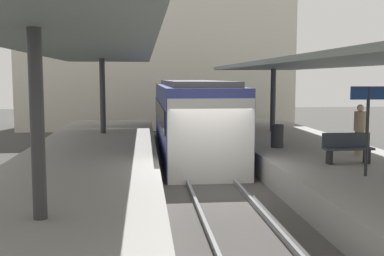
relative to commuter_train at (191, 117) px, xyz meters
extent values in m
plane|color=#383835|center=(0.00, -6.84, -1.73)|extent=(80.00, 80.00, 0.00)
cube|color=gray|center=(-3.80, -6.84, -1.23)|extent=(4.40, 28.00, 1.00)
cube|color=gray|center=(3.80, -6.84, -1.23)|extent=(4.40, 28.00, 1.00)
cube|color=#423F3D|center=(0.00, -6.84, -1.63)|extent=(3.20, 28.00, 0.20)
cube|color=slate|center=(-0.72, -6.84, -1.46)|extent=(0.08, 28.00, 0.14)
cube|color=slate|center=(0.72, -6.84, -1.46)|extent=(0.08, 28.00, 0.14)
cube|color=#38428C|center=(0.00, 0.03, -0.08)|extent=(2.70, 11.94, 2.90)
cube|color=silver|center=(0.00, -5.97, -0.23)|extent=(2.65, 0.08, 2.60)
cube|color=black|center=(-1.37, 0.03, 0.27)|extent=(0.04, 10.98, 0.76)
cube|color=black|center=(1.37, 0.03, 0.27)|extent=(0.04, 10.98, 0.76)
cube|color=#515156|center=(0.00, 0.03, 1.47)|extent=(2.16, 11.34, 0.20)
cylinder|color=#333335|center=(-3.80, -11.74, 0.90)|extent=(0.24, 0.24, 3.25)
cylinder|color=#333335|center=(-3.80, 0.86, 0.90)|extent=(0.24, 0.24, 3.25)
cube|color=slate|center=(-3.80, -5.44, 2.60)|extent=(4.18, 21.00, 0.16)
cylinder|color=#333335|center=(3.80, 0.86, 0.69)|extent=(0.24, 0.24, 2.83)
cube|color=slate|center=(3.80, -5.44, 2.18)|extent=(4.18, 21.00, 0.16)
cube|color=black|center=(3.16, -7.30, -0.53)|extent=(0.08, 0.32, 0.40)
cube|color=black|center=(4.26, -7.30, -0.53)|extent=(0.08, 0.32, 0.40)
cube|color=#2D333D|center=(3.71, -7.30, -0.30)|extent=(1.40, 0.40, 0.06)
cube|color=#2D333D|center=(3.71, -7.12, -0.07)|extent=(1.40, 0.06, 0.40)
cylinder|color=#262628|center=(3.42, -8.94, 0.37)|extent=(0.08, 0.08, 2.20)
cube|color=navy|center=(3.42, -8.94, 1.32)|extent=(0.90, 0.06, 0.32)
cylinder|color=#2D2D30|center=(2.60, -4.05, -0.33)|extent=(0.44, 0.44, 0.80)
cylinder|color=#998460|center=(4.66, -5.98, -0.34)|extent=(0.28, 0.28, 0.78)
cylinder|color=#998460|center=(4.66, -5.98, 0.35)|extent=(0.36, 0.36, 0.60)
sphere|color=beige|center=(4.66, -5.98, 0.76)|extent=(0.22, 0.22, 0.22)
cube|color=beige|center=(-1.08, 13.16, 3.77)|extent=(18.00, 6.00, 11.00)
camera|label=1|loc=(-2.00, -19.81, 1.69)|focal=43.78mm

